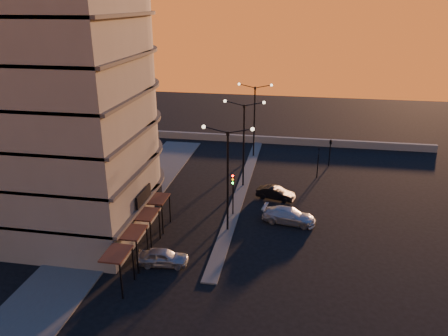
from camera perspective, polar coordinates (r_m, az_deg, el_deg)
ground at (r=38.88m, az=0.47°, el=-8.14°), size 120.00×120.00×0.00m
sidewalk_west at (r=44.98m, az=-11.99°, el=-4.31°), size 5.00×40.00×0.12m
median at (r=47.75m, az=2.49°, el=-2.32°), size 1.20×36.00×0.12m
parapet at (r=62.40m, az=6.32°, el=3.65°), size 44.00×0.50×1.00m
building at (r=39.51m, az=-20.21°, el=9.49°), size 14.35×17.08×25.00m
streetlamp_near at (r=36.50m, az=0.49°, el=-0.44°), size 4.32×0.32×9.51m
streetlamp_mid at (r=45.85m, az=2.60°, el=4.04°), size 4.32×0.32×9.51m
streetlamp_far at (r=55.43m, az=4.00°, el=6.99°), size 4.32×0.32×9.51m
traffic_light_main at (r=40.15m, az=1.17°, el=-2.56°), size 0.28×0.44×4.25m
signal_east_a at (r=50.50m, az=12.18°, el=0.81°), size 0.13×0.16×3.60m
signal_east_b at (r=54.02m, az=13.77°, el=3.31°), size 0.42×1.99×3.60m
car_hatchback at (r=34.25m, az=-7.99°, el=-11.45°), size 4.01×1.93×1.32m
car_sedan at (r=44.80m, az=6.75°, el=-3.27°), size 4.08×2.23×1.28m
car_wagon at (r=40.27m, az=8.48°, el=-6.17°), size 5.08×2.66×1.40m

